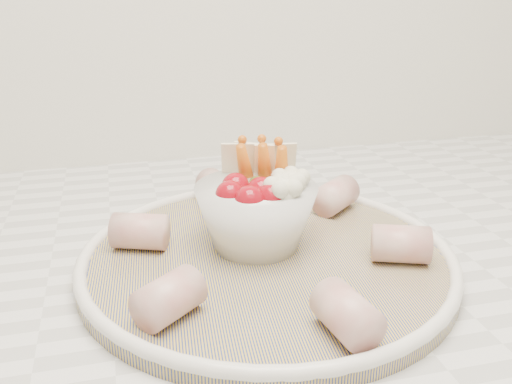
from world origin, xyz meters
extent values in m
cube|color=silver|center=(0.00, 1.45, 0.90)|extent=(2.04, 0.62, 0.04)
cylinder|color=navy|center=(-0.08, 1.40, 0.93)|extent=(0.37, 0.37, 0.01)
torus|color=white|center=(-0.08, 1.40, 0.94)|extent=(0.35, 0.35, 0.01)
sphere|color=maroon|center=(-0.12, 1.41, 0.99)|extent=(0.03, 0.03, 0.03)
sphere|color=maroon|center=(-0.10, 1.39, 0.99)|extent=(0.03, 0.03, 0.03)
sphere|color=maroon|center=(-0.08, 1.40, 0.99)|extent=(0.03, 0.03, 0.03)
sphere|color=maroon|center=(-0.11, 1.43, 0.99)|extent=(0.03, 0.03, 0.03)
sphere|color=maroon|center=(-0.09, 1.41, 0.99)|extent=(0.03, 0.03, 0.03)
sphere|color=maroon|center=(-0.07, 1.41, 0.99)|extent=(0.03, 0.03, 0.03)
sphere|color=#446622|center=(-0.08, 1.43, 0.99)|extent=(0.02, 0.02, 0.02)
cone|color=#C55C12|center=(-0.09, 1.45, 1.00)|extent=(0.04, 0.04, 0.06)
cone|color=#C55C12|center=(-0.07, 1.45, 1.00)|extent=(0.03, 0.04, 0.06)
cone|color=#C55C12|center=(-0.06, 1.43, 1.00)|extent=(0.03, 0.04, 0.06)
sphere|color=white|center=(-0.06, 1.41, 0.99)|extent=(0.03, 0.03, 0.03)
sphere|color=white|center=(-0.07, 1.40, 0.99)|extent=(0.03, 0.03, 0.03)
cube|color=beige|center=(-0.08, 1.46, 1.00)|extent=(0.04, 0.03, 0.05)
cube|color=beige|center=(-0.06, 1.45, 1.00)|extent=(0.04, 0.02, 0.05)
cube|color=beige|center=(-0.09, 1.46, 1.00)|extent=(0.04, 0.02, 0.05)
cylinder|color=#B85954|center=(0.03, 1.36, 0.95)|extent=(0.06, 0.05, 0.03)
cylinder|color=#B85954|center=(0.01, 1.48, 0.95)|extent=(0.06, 0.06, 0.03)
cylinder|color=#B85954|center=(-0.11, 1.53, 0.95)|extent=(0.04, 0.06, 0.03)
cylinder|color=#B85954|center=(-0.20, 1.44, 0.95)|extent=(0.06, 0.05, 0.03)
cylinder|color=#B85954|center=(-0.18, 1.32, 0.95)|extent=(0.06, 0.06, 0.03)
cylinder|color=#B85954|center=(-0.06, 1.26, 0.95)|extent=(0.04, 0.06, 0.03)
camera|label=1|loc=(-0.21, 0.94, 1.18)|focal=40.00mm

